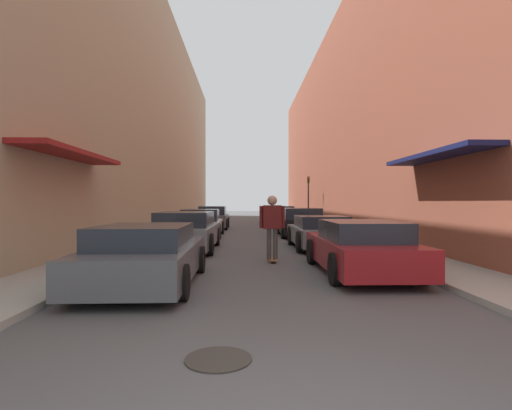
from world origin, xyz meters
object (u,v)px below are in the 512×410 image
object	(u,v)px
parked_car_right_0	(360,247)
skateboarder	(272,221)
parked_car_left_2	(201,223)
manhole_cover	(218,359)
parked_car_left_1	(186,232)
parked_car_right_1	(320,232)
parked_car_left_3	(213,218)
parked_car_right_3	(288,219)
parked_car_right_2	(300,223)
parked_car_right_4	(282,215)
traffic_light	(308,194)
parked_car_left_0	(146,256)

from	to	relation	value
parked_car_right_0	skateboarder	distance (m)	2.71
parked_car_left_2	manhole_cover	bearing A→B (deg)	-83.14
parked_car_left_1	parked_car_right_1	distance (m)	4.68
parked_car_left_3	parked_car_right_3	distance (m)	4.69
parked_car_right_2	parked_car_right_4	xyz separation A→B (m)	(0.14, 11.24, -0.01)
parked_car_right_1	traffic_light	world-z (taller)	traffic_light
parked_car_left_1	skateboarder	xyz separation A→B (m)	(2.75, -2.67, 0.49)
parked_car_left_1	manhole_cover	distance (m)	9.67
parked_car_right_3	parked_car_right_4	bearing A→B (deg)	88.93
traffic_light	parked_car_left_0	bearing A→B (deg)	-107.66
parked_car_left_3	skateboarder	size ratio (longest dim) A/B	2.19
parked_car_left_2	parked_car_left_3	size ratio (longest dim) A/B	1.11
parked_car_right_1	traffic_light	bearing A→B (deg)	82.50
parked_car_right_0	manhole_cover	distance (m)	5.81
parked_car_left_0	parked_car_left_3	size ratio (longest dim) A/B	1.07
parked_car_left_1	traffic_light	distance (m)	16.30
parked_car_left_0	parked_car_right_1	distance (m)	7.64
parked_car_left_3	traffic_light	size ratio (longest dim) A/B	1.19
parked_car_left_0	parked_car_right_0	world-z (taller)	parked_car_right_0
parked_car_left_0	parked_car_right_2	size ratio (longest dim) A/B	0.99
parked_car_right_0	traffic_light	world-z (taller)	traffic_light
parked_car_right_4	traffic_light	bearing A→B (deg)	-47.78
parked_car_right_0	parked_car_right_1	bearing A→B (deg)	89.90
parked_car_left_0	parked_car_right_1	bearing A→B (deg)	52.65
parked_car_right_0	traffic_light	size ratio (longest dim) A/B	1.33
parked_car_right_0	parked_car_right_2	bearing A→B (deg)	89.86
parked_car_right_4	traffic_light	world-z (taller)	traffic_light
parked_car_right_2	traffic_light	distance (m)	9.63
parked_car_left_1	manhole_cover	size ratio (longest dim) A/B	6.75
parked_car_right_1	parked_car_right_2	world-z (taller)	parked_car_right_2
parked_car_right_4	skateboarder	size ratio (longest dim) A/B	2.38
parked_car_left_1	parked_car_right_1	size ratio (longest dim) A/B	1.19
parked_car_right_2	parked_car_left_3	bearing A→B (deg)	130.41
skateboarder	traffic_light	size ratio (longest dim) A/B	0.54
parked_car_left_2	traffic_light	distance (m)	11.62
parked_car_left_3	parked_car_right_2	xyz separation A→B (m)	(4.64, -5.45, -0.01)
parked_car_right_1	parked_car_left_2	bearing A→B (deg)	133.13
parked_car_left_2	parked_car_left_3	xyz separation A→B (m)	(0.13, 5.53, 0.04)
parked_car_left_1	traffic_light	bearing A→B (deg)	66.12
parked_car_right_2	parked_car_right_4	distance (m)	11.25
parked_car_right_1	parked_car_right_3	world-z (taller)	parked_car_right_3
manhole_cover	traffic_light	distance (m)	24.92
parked_car_right_1	parked_car_right_4	bearing A→B (deg)	89.46
parked_car_left_2	parked_car_right_3	distance (m)	7.60
parked_car_left_1	parked_car_left_2	size ratio (longest dim) A/B	1.06
parked_car_right_2	parked_car_right_4	world-z (taller)	parked_car_right_2
manhole_cover	parked_car_right_1	bearing A→B (deg)	73.36
parked_car_left_3	parked_car_right_2	size ratio (longest dim) A/B	0.92
parked_car_right_3	parked_car_right_4	world-z (taller)	parked_car_right_4
parked_car_left_0	parked_car_left_1	world-z (taller)	parked_car_left_1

